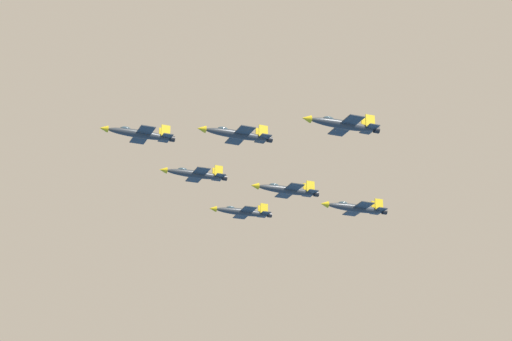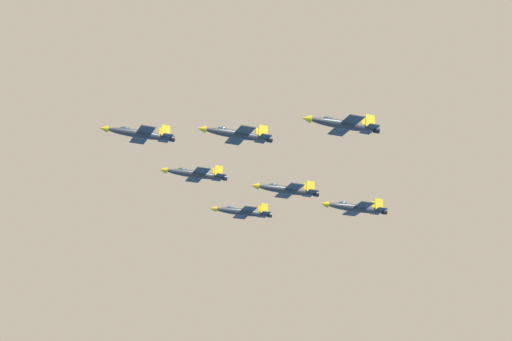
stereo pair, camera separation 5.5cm
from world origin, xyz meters
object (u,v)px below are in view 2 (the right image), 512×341
at_px(jet_right_wingman, 195,174).
at_px(jet_slot_rear, 286,190).
at_px(jet_left_wingman, 237,134).
at_px(jet_right_outer, 242,212).
at_px(jet_left_outer, 343,124).
at_px(jet_trailing, 355,208).
at_px(jet_lead, 139,134).

bearing_deg(jet_right_wingman, jet_slot_rear, 139.86).
relative_size(jet_left_wingman, jet_right_outer, 1.00).
xyz_separation_m(jet_left_outer, jet_right_outer, (28.53, 58.35, -0.07)).
height_order(jet_left_outer, jet_slot_rear, jet_left_outer).
distance_m(jet_right_wingman, jet_trailing, 42.68).
height_order(jet_lead, jet_left_outer, jet_lead).
height_order(jet_lead, jet_right_wingman, jet_lead).
relative_size(jet_left_wingman, jet_left_outer, 0.98).
height_order(jet_left_wingman, jet_slot_rear, jet_left_wingman).
xyz_separation_m(jet_lead, jet_left_wingman, (10.03, -22.98, -3.74)).
bearing_deg(jet_slot_rear, jet_left_wingman, 39.93).
height_order(jet_left_wingman, jet_right_wingman, jet_right_wingman).
bearing_deg(jet_trailing, jet_left_outer, 59.39).
bearing_deg(jet_left_wingman, jet_left_outer, 138.63).
bearing_deg(jet_left_wingman, jet_right_outer, -112.42).
distance_m(jet_lead, jet_left_outer, 50.39).
height_order(jet_lead, jet_trailing, jet_lead).
relative_size(jet_right_outer, jet_trailing, 0.98).
bearing_deg(jet_left_wingman, jet_trailing, -157.98).
height_order(jet_left_outer, jet_right_outer, jet_left_outer).
bearing_deg(jet_trailing, jet_right_outer, -59.68).
bearing_deg(jet_lead, jet_left_wingman, 138.58).
height_order(jet_right_wingman, jet_right_outer, jet_right_wingman).
relative_size(jet_right_wingman, jet_left_outer, 0.97).
relative_size(jet_slot_rear, jet_trailing, 0.98).
distance_m(jet_right_outer, jet_trailing, 38.29).
distance_m(jet_lead, jet_right_outer, 50.40).
xyz_separation_m(jet_left_wingman, jet_right_outer, (38.56, 35.37, -1.31)).
distance_m(jet_slot_rear, jet_trailing, 19.26).
bearing_deg(jet_right_outer, jet_slot_rear, 91.12).
relative_size(jet_lead, jet_left_outer, 0.99).
relative_size(jet_left_outer, jet_trailing, 1.01).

